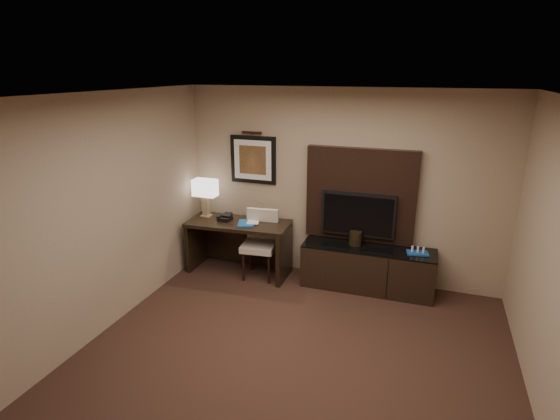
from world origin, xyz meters
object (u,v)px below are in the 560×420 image
at_px(desk_chair, 259,245).
at_px(ice_bucket, 355,238).
at_px(desk, 239,247).
at_px(desk_phone, 225,217).
at_px(table_lamp, 206,199).
at_px(minibar_tray, 418,250).
at_px(credenza, 367,268).
at_px(tv, 358,215).

bearing_deg(desk_chair, ice_bucket, 1.38).
distance_m(desk, desk_phone, 0.49).
relative_size(desk_chair, table_lamp, 1.84).
bearing_deg(desk, desk_phone, 176.42).
xyz_separation_m(desk_chair, ice_bucket, (1.35, 0.18, 0.22)).
distance_m(desk_chair, table_lamp, 1.08).
distance_m(desk_chair, minibar_tray, 2.19).
xyz_separation_m(desk_phone, minibar_tray, (2.73, 0.10, -0.18)).
distance_m(desk_chair, desk_phone, 0.66).
bearing_deg(minibar_tray, credenza, -179.91).
bearing_deg(desk_phone, table_lamp, 168.34).
height_order(desk_chair, desk_phone, desk_chair).
bearing_deg(tv, credenza, -36.87).
relative_size(desk_phone, minibar_tray, 0.67).
xyz_separation_m(desk, credenza, (1.88, 0.10, -0.09)).
bearing_deg(credenza, table_lamp, 179.48).
relative_size(table_lamp, ice_bucket, 2.81).
distance_m(desk, table_lamp, 0.88).
bearing_deg(credenza, tv, 142.25).
bearing_deg(tv, desk_chair, -168.05).
relative_size(desk, credenza, 0.83).
distance_m(desk, ice_bucket, 1.73).
xyz_separation_m(credenza, minibar_tray, (0.64, 0.00, 0.36)).
bearing_deg(desk_phone, ice_bucket, 6.06).
distance_m(table_lamp, minibar_tray, 3.11).
xyz_separation_m(table_lamp, desk_phone, (0.35, -0.08, -0.22)).
bearing_deg(desk, table_lamp, 167.81).
xyz_separation_m(credenza, tv, (-0.19, 0.14, 0.71)).
bearing_deg(credenza, desk_chair, -175.45).
relative_size(credenza, ice_bucket, 9.39).
bearing_deg(desk_phone, desk, 2.02).
relative_size(credenza, desk_chair, 1.82).
bearing_deg(minibar_tray, desk_phone, -177.88).
xyz_separation_m(desk, desk_phone, (-0.21, -0.00, 0.44)).
distance_m(tv, table_lamp, 2.27).
distance_m(table_lamp, ice_bucket, 2.29).
relative_size(tv, minibar_tray, 3.66).
bearing_deg(credenza, desk_phone, -178.14).
height_order(credenza, desk_chair, desk_chair).
height_order(table_lamp, minibar_tray, table_lamp).
distance_m(credenza, table_lamp, 2.56).
xyz_separation_m(table_lamp, ice_bucket, (2.26, 0.05, -0.35)).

